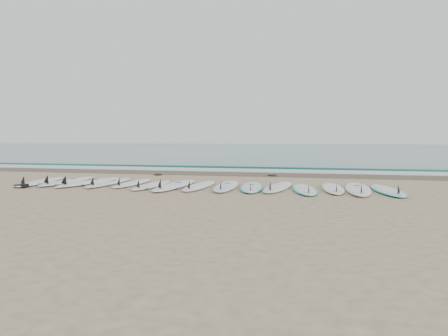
% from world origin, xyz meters
% --- Properties ---
extents(ground, '(120.00, 120.00, 0.00)m').
position_xyz_m(ground, '(0.00, 0.00, 0.00)').
color(ground, tan).
extents(ocean, '(120.00, 55.00, 0.03)m').
position_xyz_m(ocean, '(0.00, 32.50, 0.01)').
color(ocean, '#20635C').
rests_on(ocean, ground).
extents(wet_sand_band, '(120.00, 1.80, 0.01)m').
position_xyz_m(wet_sand_band, '(0.00, 4.10, 0.01)').
color(wet_sand_band, brown).
rests_on(wet_sand_band, ground).
extents(foam_band, '(120.00, 1.40, 0.04)m').
position_xyz_m(foam_band, '(0.00, 5.50, 0.02)').
color(foam_band, silver).
rests_on(foam_band, ground).
extents(wave_crest, '(120.00, 1.00, 0.10)m').
position_xyz_m(wave_crest, '(0.00, 7.00, 0.05)').
color(wave_crest, '#20635C').
rests_on(wave_crest, ground).
extents(surfboard_0, '(1.00, 2.76, 0.35)m').
position_xyz_m(surfboard_0, '(-4.74, -0.22, 0.06)').
color(surfboard_0, white).
rests_on(surfboard_0, ground).
extents(surfboard_1, '(0.57, 2.73, 0.35)m').
position_xyz_m(surfboard_1, '(-4.07, 0.07, 0.06)').
color(surfboard_1, silver).
rests_on(surfboard_1, ground).
extents(surfboard_2, '(0.92, 2.84, 0.36)m').
position_xyz_m(surfboard_2, '(-3.35, -0.02, 0.06)').
color(surfboard_2, white).
rests_on(surfboard_2, ground).
extents(surfboard_3, '(0.59, 2.60, 0.33)m').
position_xyz_m(surfboard_3, '(-2.73, 0.01, 0.06)').
color(surfboard_3, silver).
rests_on(surfboard_3, ground).
extents(surfboard_4, '(0.56, 2.44, 0.31)m').
position_xyz_m(surfboard_4, '(-2.04, 0.09, 0.05)').
color(surfboard_4, white).
rests_on(surfboard_4, ground).
extents(surfboard_5, '(0.53, 2.39, 0.31)m').
position_xyz_m(surfboard_5, '(-1.32, -0.25, 0.05)').
color(surfboard_5, white).
rests_on(surfboard_5, ground).
extents(surfboard_6, '(0.63, 2.88, 0.37)m').
position_xyz_m(surfboard_6, '(-0.69, -0.23, 0.06)').
color(surfboard_6, white).
rests_on(surfboard_6, ground).
extents(surfboard_7, '(0.53, 2.46, 0.31)m').
position_xyz_m(surfboard_7, '(-0.03, -0.14, 0.05)').
color(surfboard_7, white).
rests_on(surfboard_7, ground).
extents(surfboard_8, '(0.78, 2.73, 0.34)m').
position_xyz_m(surfboard_8, '(0.69, -0.05, 0.06)').
color(surfboard_8, silver).
rests_on(surfboard_8, ground).
extents(surfboard_9, '(0.91, 2.47, 0.31)m').
position_xyz_m(surfboard_9, '(1.36, -0.06, 0.05)').
color(surfboard_9, silver).
rests_on(surfboard_9, ground).
extents(surfboard_10, '(0.78, 2.63, 0.33)m').
position_xyz_m(surfboard_10, '(2.02, 0.05, 0.06)').
color(surfboard_10, white).
rests_on(surfboard_10, ground).
extents(surfboard_11, '(0.92, 2.42, 0.30)m').
position_xyz_m(surfboard_11, '(2.72, -0.22, 0.04)').
color(surfboard_11, silver).
rests_on(surfboard_11, ground).
extents(surfboard_12, '(0.69, 2.49, 0.31)m').
position_xyz_m(surfboard_12, '(3.41, 0.10, 0.05)').
color(surfboard_12, white).
rests_on(surfboard_12, ground).
extents(surfboard_13, '(0.60, 2.87, 0.37)m').
position_xyz_m(surfboard_13, '(4.01, 0.05, 0.06)').
color(surfboard_13, white).
rests_on(surfboard_13, ground).
extents(surfboard_14, '(0.91, 2.56, 0.32)m').
position_xyz_m(surfboard_14, '(4.70, 0.01, 0.05)').
color(surfboard_14, white).
rests_on(surfboard_14, ground).
extents(seaweed_near, '(0.32, 0.25, 0.06)m').
position_xyz_m(seaweed_near, '(-2.41, 2.97, 0.03)').
color(seaweed_near, black).
rests_on(seaweed_near, ground).
extents(seaweed_far, '(0.34, 0.26, 0.07)m').
position_xyz_m(seaweed_far, '(1.48, 3.50, 0.03)').
color(seaweed_far, black).
rests_on(seaweed_far, ground).
extents(leash_coil, '(0.46, 0.36, 0.11)m').
position_xyz_m(leash_coil, '(-4.58, -1.20, 0.05)').
color(leash_coil, black).
rests_on(leash_coil, ground).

